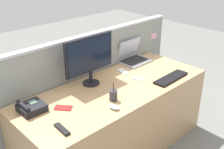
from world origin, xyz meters
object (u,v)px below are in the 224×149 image
at_px(computer_mouse_right_hand, 114,107).
at_px(tv_remote, 62,129).
at_px(keyboard_main, 171,78).
at_px(cell_phone_white_slab, 123,72).
at_px(desktop_monitor, 90,57).
at_px(laptop, 132,56).
at_px(cell_phone_red_case, 63,108).
at_px(pen_cup, 113,95).
at_px(cell_phone_silver_slab, 139,79).
at_px(desk_phone, 31,107).

distance_m(computer_mouse_right_hand, tv_remote, 0.49).
bearing_deg(keyboard_main, cell_phone_white_slab, 115.00).
distance_m(desktop_monitor, tv_remote, 0.83).
xyz_separation_m(laptop, cell_phone_red_case, (-1.19, -0.31, -0.06)).
distance_m(pen_cup, cell_phone_red_case, 0.44).
bearing_deg(tv_remote, desktop_monitor, 38.42).
bearing_deg(computer_mouse_right_hand, keyboard_main, -5.19).
xyz_separation_m(pen_cup, tv_remote, (-0.58, -0.05, -0.04)).
xyz_separation_m(computer_mouse_right_hand, cell_phone_white_slab, (0.59, 0.47, -0.01)).
bearing_deg(cell_phone_silver_slab, keyboard_main, -64.27).
xyz_separation_m(keyboard_main, pen_cup, (-0.72, 0.10, 0.04)).
height_order(laptop, keyboard_main, laptop).
height_order(desktop_monitor, desk_phone, desktop_monitor).
distance_m(keyboard_main, computer_mouse_right_hand, 0.82).
bearing_deg(pen_cup, keyboard_main, -7.86).
xyz_separation_m(desk_phone, pen_cup, (0.61, -0.34, 0.02)).
height_order(keyboard_main, pen_cup, pen_cup).
bearing_deg(keyboard_main, desktop_monitor, 141.71).
relative_size(desktop_monitor, tv_remote, 3.24).
distance_m(desktop_monitor, cell_phone_white_slab, 0.51).
relative_size(desk_phone, cell_phone_silver_slab, 1.46).
bearing_deg(computer_mouse_right_hand, cell_phone_white_slab, 32.86).
relative_size(cell_phone_white_slab, cell_phone_silver_slab, 1.03).
xyz_separation_m(desk_phone, computer_mouse_right_hand, (0.52, -0.45, -0.02)).
relative_size(desktop_monitor, desk_phone, 2.76).
bearing_deg(tv_remote, desk_phone, 98.46).
relative_size(desk_phone, cell_phone_red_case, 1.39).
relative_size(desktop_monitor, computer_mouse_right_hand, 5.51).
relative_size(keyboard_main, cell_phone_white_slab, 3.13).
distance_m(desk_phone, cell_phone_white_slab, 1.10).
xyz_separation_m(keyboard_main, cell_phone_white_slab, (-0.23, 0.46, -0.01)).
bearing_deg(computer_mouse_right_hand, cell_phone_silver_slab, 16.37).
xyz_separation_m(pen_cup, cell_phone_white_slab, (0.49, 0.36, -0.05)).
bearing_deg(desk_phone, laptop, 6.60).
bearing_deg(laptop, desk_phone, -173.40).
xyz_separation_m(desktop_monitor, cell_phone_silver_slab, (0.42, -0.27, -0.28)).
xyz_separation_m(laptop, pen_cup, (-0.79, -0.50, -0.01)).
distance_m(keyboard_main, cell_phone_red_case, 1.16).
height_order(desktop_monitor, computer_mouse_right_hand, desktop_monitor).
bearing_deg(tv_remote, pen_cup, 8.91).
xyz_separation_m(keyboard_main, cell_phone_silver_slab, (-0.24, 0.23, -0.01)).
distance_m(laptop, cell_phone_red_case, 1.23).
height_order(keyboard_main, computer_mouse_right_hand, computer_mouse_right_hand).
bearing_deg(tv_remote, computer_mouse_right_hand, -2.90).
bearing_deg(laptop, tv_remote, -157.97).
xyz_separation_m(desktop_monitor, desk_phone, (-0.67, -0.05, -0.25)).
height_order(keyboard_main, cell_phone_silver_slab, keyboard_main).
height_order(desktop_monitor, cell_phone_silver_slab, desktop_monitor).
distance_m(computer_mouse_right_hand, cell_phone_red_case, 0.43).
bearing_deg(cell_phone_silver_slab, desk_phone, 147.67).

